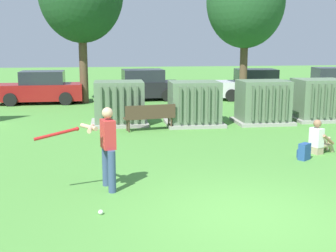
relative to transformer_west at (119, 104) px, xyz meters
name	(u,v)px	position (x,y,z in m)	size (l,w,h in m)	color
ground_plane	(249,216)	(2.04, -9.24, -0.79)	(96.00, 96.00, 0.00)	#51933D
transformer_west	(119,104)	(0.00, 0.00, 0.00)	(2.10, 1.70, 1.62)	#9E9B93
transformer_mid_west	(194,104)	(2.76, -0.46, 0.00)	(2.10, 1.70, 1.62)	#9E9B93
transformer_mid_east	(263,102)	(5.42, -0.42, 0.00)	(2.10, 1.70, 1.62)	#9E9B93
transformer_east	(319,100)	(7.83, -0.10, 0.00)	(2.10, 1.70, 1.62)	#9E9B93
park_bench	(150,115)	(1.02, -1.31, -0.25)	(1.84, 0.73, 0.92)	#4C3828
batter	(106,144)	(-0.48, -7.40, 0.19)	(1.61, 0.77, 1.74)	#384C75
sports_ball	(101,212)	(-0.59, -8.80, -0.74)	(0.09, 0.09, 0.09)	white
seated_spectator	(319,140)	(5.37, -5.11, -0.41)	(0.79, 0.65, 0.96)	tan
backpack	(304,152)	(4.66, -5.72, -0.57)	(0.38, 0.37, 0.44)	#264C8C
tree_center_left	(246,2)	(6.30, 4.94, 4.17)	(3.78, 3.78, 7.23)	brown
parked_car_leftmost	(41,88)	(-3.74, 6.36, -0.04)	(4.22, 1.96, 1.62)	maroon
parked_car_left_of_center	(141,86)	(1.34, 6.99, -0.04)	(4.32, 2.18, 1.62)	black
parked_car_right_of_center	(253,85)	(7.36, 6.46, -0.04)	(4.33, 2.20, 1.62)	silver
parked_car_rightmost	(331,83)	(12.21, 7.23, -0.04)	(4.36, 2.27, 1.62)	#B2B2B7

